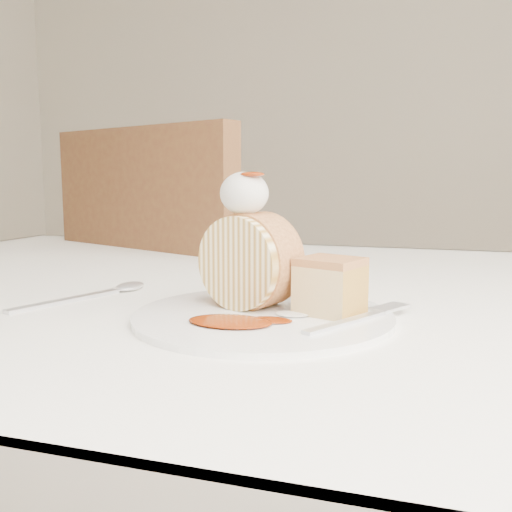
% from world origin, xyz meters
% --- Properties ---
extents(table, '(1.40, 0.90, 0.75)m').
position_xyz_m(table, '(0.00, 0.20, 0.66)').
color(table, white).
rests_on(table, ground).
extents(chair_far, '(0.60, 0.60, 0.98)m').
position_xyz_m(chair_far, '(-0.31, 0.61, 0.56)').
color(chair_far, brown).
rests_on(chair_far, ground).
extents(plate, '(0.32, 0.32, 0.01)m').
position_xyz_m(plate, '(0.03, 0.04, 0.75)').
color(plate, white).
rests_on(plate, table).
extents(roulade_slice, '(0.10, 0.08, 0.09)m').
position_xyz_m(roulade_slice, '(0.00, 0.06, 0.80)').
color(roulade_slice, '#FFEBB1').
rests_on(roulade_slice, plate).
extents(cake_chunk, '(0.07, 0.07, 0.05)m').
position_xyz_m(cake_chunk, '(0.09, 0.06, 0.78)').
color(cake_chunk, '#CB884C').
rests_on(cake_chunk, plate).
extents(whipped_cream, '(0.05, 0.05, 0.04)m').
position_xyz_m(whipped_cream, '(-0.00, 0.06, 0.87)').
color(whipped_cream, silver).
rests_on(whipped_cream, roulade_slice).
extents(caramel_drizzle, '(0.02, 0.02, 0.01)m').
position_xyz_m(caramel_drizzle, '(0.01, 0.05, 0.89)').
color(caramel_drizzle, maroon).
rests_on(caramel_drizzle, whipped_cream).
extents(caramel_pool, '(0.09, 0.07, 0.00)m').
position_xyz_m(caramel_pool, '(0.01, -0.01, 0.76)').
color(caramel_pool, maroon).
rests_on(caramel_pool, plate).
extents(fork, '(0.09, 0.14, 0.00)m').
position_xyz_m(fork, '(0.11, 0.02, 0.76)').
color(fork, silver).
rests_on(fork, plate).
extents(spoon, '(0.08, 0.17, 0.00)m').
position_xyz_m(spoon, '(-0.20, 0.05, 0.75)').
color(spoon, silver).
rests_on(spoon, table).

